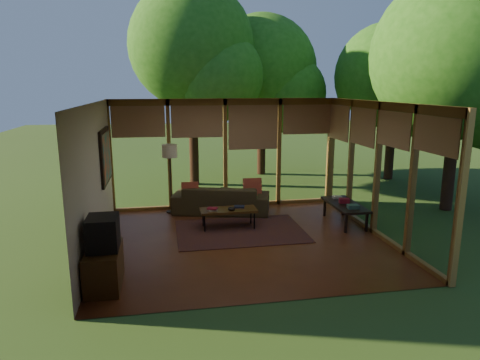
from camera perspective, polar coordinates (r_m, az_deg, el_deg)
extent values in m
plane|color=brown|center=(8.56, 0.56, -8.06)|extent=(5.50, 5.50, 0.00)
plane|color=white|center=(8.02, 0.60, 10.31)|extent=(5.50, 5.50, 0.00)
cube|color=beige|center=(8.14, -18.80, 0.08)|extent=(0.04, 5.00, 2.70)
cube|color=beige|center=(5.82, 5.24, -4.09)|extent=(5.50, 0.04, 2.70)
cube|color=brown|center=(10.61, -1.97, 3.51)|extent=(5.50, 0.12, 2.70)
cube|color=brown|center=(9.10, 17.85, 1.41)|extent=(0.12, 5.00, 2.70)
plane|color=#2F4C1C|center=(18.75, 20.39, 2.45)|extent=(40.00, 40.00, 0.00)
cylinder|color=#331C12|center=(13.16, -6.35, 10.95)|extent=(0.28, 0.28, 5.34)
sphere|color=#1F5613|center=(13.20, -6.51, 17.40)|extent=(3.67, 3.67, 3.67)
cylinder|color=#331C12|center=(14.72, 2.85, 9.54)|extent=(0.28, 0.28, 4.50)
sphere|color=#1F5613|center=(14.71, 2.90, 14.40)|extent=(3.65, 3.65, 3.65)
cylinder|color=#331C12|center=(11.34, 26.19, 7.97)|extent=(0.28, 0.28, 4.72)
sphere|color=#1F5613|center=(11.34, 26.85, 14.57)|extent=(3.86, 3.86, 3.86)
cylinder|color=#331C12|center=(14.54, 18.80, 8.29)|extent=(0.28, 0.28, 4.21)
sphere|color=#1F5613|center=(14.51, 19.13, 12.90)|extent=(3.33, 3.33, 3.33)
cube|color=maroon|center=(9.07, 0.03, -6.81)|extent=(2.66, 1.89, 0.01)
imported|color=#3C331E|center=(10.31, -2.50, -2.54)|extent=(2.44, 1.48, 0.67)
cube|color=maroon|center=(10.13, -6.68, -1.44)|extent=(0.40, 0.21, 0.42)
cube|color=maroon|center=(10.32, 1.66, -1.00)|extent=(0.43, 0.23, 0.45)
cube|color=#B4ADA3|center=(9.05, -3.70, -4.00)|extent=(0.20, 0.17, 0.03)
cube|color=maroon|center=(9.04, -3.71, -3.80)|extent=(0.24, 0.21, 0.03)
cube|color=black|center=(9.26, -0.10, -3.58)|extent=(0.25, 0.21, 0.03)
ellipsoid|color=black|center=(9.05, -1.15, -3.84)|extent=(0.16, 0.16, 0.07)
cube|color=#4A2F14|center=(6.96, -17.67, -11.02)|extent=(0.50, 1.00, 0.60)
cube|color=black|center=(6.76, -17.81, -6.73)|extent=(0.45, 0.55, 0.50)
cube|color=#376056|center=(9.38, 14.83, -3.45)|extent=(0.25, 0.19, 0.08)
cube|color=maroon|center=(9.77, 13.73, -2.70)|extent=(0.26, 0.21, 0.10)
cube|color=#B4ADA3|center=(10.13, 12.81, -2.25)|extent=(0.22, 0.17, 0.06)
cylinder|color=black|center=(10.53, -9.10, -4.17)|extent=(0.26, 0.26, 0.03)
cylinder|color=black|center=(10.34, -9.24, -0.05)|extent=(0.03, 0.03, 1.52)
cylinder|color=beige|center=(10.21, -9.38, 3.85)|extent=(0.36, 0.36, 0.30)
cube|color=#4A2F14|center=(9.16, -1.56, -4.04)|extent=(1.20, 0.50, 0.05)
cylinder|color=black|center=(8.99, -4.73, -5.82)|extent=(0.03, 0.03, 0.38)
cylinder|color=black|center=(9.14, 1.92, -5.47)|extent=(0.03, 0.03, 0.38)
cylinder|color=black|center=(9.33, -4.95, -5.14)|extent=(0.03, 0.03, 0.38)
cylinder|color=black|center=(9.48, 1.46, -4.81)|extent=(0.03, 0.03, 0.38)
cube|color=black|center=(9.74, 13.82, -3.20)|extent=(0.60, 1.40, 0.05)
cube|color=black|center=(9.19, 13.95, -5.65)|extent=(0.05, 0.05, 0.40)
cube|color=black|center=(9.39, 16.52, -5.43)|extent=(0.05, 0.05, 0.40)
cube|color=black|center=(10.25, 11.22, -3.64)|extent=(0.05, 0.05, 0.40)
cube|color=black|center=(10.42, 13.58, -3.48)|extent=(0.05, 0.05, 0.40)
cube|color=black|center=(9.46, -17.51, 3.06)|extent=(0.05, 1.35, 1.15)
cube|color=#1C747E|center=(9.46, -17.33, 3.07)|extent=(0.02, 1.20, 1.00)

